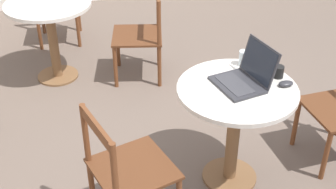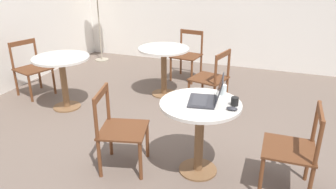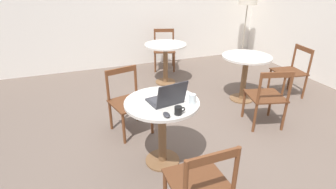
% 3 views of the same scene
% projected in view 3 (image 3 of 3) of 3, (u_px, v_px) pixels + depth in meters
% --- Properties ---
extents(ground_plane, '(16.00, 16.00, 0.00)m').
position_uv_depth(ground_plane, '(187.00, 141.00, 3.30)').
color(ground_plane, '#66564C').
extents(wall_back, '(9.40, 0.06, 2.70)m').
position_uv_depth(wall_back, '(125.00, 3.00, 5.47)').
color(wall_back, white).
rests_on(wall_back, ground_plane).
extents(cafe_table_near, '(0.77, 0.77, 0.75)m').
position_uv_depth(cafe_table_near, '(162.00, 116.00, 2.72)').
color(cafe_table_near, brown).
rests_on(cafe_table_near, ground_plane).
extents(cafe_table_mid, '(0.77, 0.77, 0.75)m').
position_uv_depth(cafe_table_mid, '(246.00, 66.00, 4.16)').
color(cafe_table_mid, brown).
rests_on(cafe_table_mid, ground_plane).
extents(cafe_table_far, '(0.77, 0.77, 0.75)m').
position_uv_depth(cafe_table_far, '(165.00, 53.00, 4.83)').
color(cafe_table_far, brown).
rests_on(cafe_table_far, ground_plane).
extents(chair_near_front, '(0.46, 0.46, 0.84)m').
position_uv_depth(chair_near_front, '(200.00, 184.00, 2.05)').
color(chair_near_front, brown).
rests_on(chair_near_front, ground_plane).
extents(chair_near_back, '(0.55, 0.55, 0.84)m').
position_uv_depth(chair_near_back, '(128.00, 101.00, 3.38)').
color(chair_near_back, brown).
rests_on(chair_near_back, ground_plane).
extents(chair_mid_front, '(0.55, 0.55, 0.84)m').
position_uv_depth(chair_mid_front, '(267.00, 97.00, 3.49)').
color(chair_mid_front, brown).
rests_on(chair_mid_front, ground_plane).
extents(chair_mid_right, '(0.51, 0.51, 0.84)m').
position_uv_depth(chair_mid_right, '(291.00, 71.00, 4.39)').
color(chair_mid_right, brown).
rests_on(chair_mid_right, ground_plane).
extents(chair_far_back, '(0.57, 0.57, 0.84)m').
position_uv_depth(chair_far_back, '(164.00, 49.00, 5.64)').
color(chair_far_back, brown).
rests_on(chair_far_back, ground_plane).
extents(floor_lamp, '(0.41, 0.41, 1.57)m').
position_uv_depth(floor_lamp, '(248.00, 0.00, 5.85)').
color(floor_lamp, '#9E937F').
rests_on(floor_lamp, ground_plane).
extents(laptop, '(0.37, 0.36, 0.26)m').
position_uv_depth(laptop, '(167.00, 98.00, 2.59)').
color(laptop, '#2D2D33').
rests_on(laptop, cafe_table_near).
extents(mouse, '(0.06, 0.10, 0.03)m').
position_uv_depth(mouse, '(166.00, 115.00, 2.37)').
color(mouse, '#2D2D33').
rests_on(mouse, cafe_table_near).
extents(mug, '(0.11, 0.07, 0.08)m').
position_uv_depth(mug, '(178.00, 110.00, 2.39)').
color(mug, black).
rests_on(mug, cafe_table_near).
extents(drinking_glass, '(0.07, 0.07, 0.10)m').
position_uv_depth(drinking_glass, '(192.00, 99.00, 2.58)').
color(drinking_glass, silver).
rests_on(drinking_glass, cafe_table_near).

